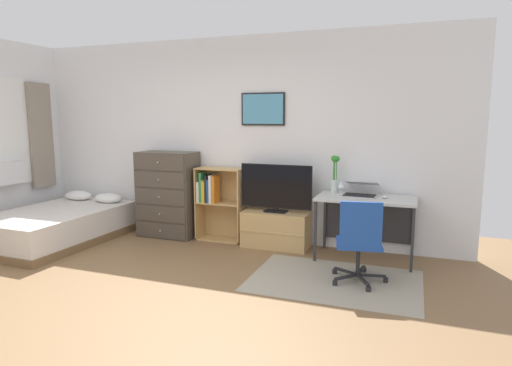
{
  "coord_description": "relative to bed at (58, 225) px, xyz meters",
  "views": [
    {
      "loc": [
        2.33,
        -2.98,
        1.65
      ],
      "look_at": [
        0.67,
        1.5,
        0.92
      ],
      "focal_mm": 30.38,
      "sensor_mm": 36.0,
      "label": 1
    }
  ],
  "objects": [
    {
      "name": "ground_plane",
      "position": [
        2.15,
        -1.41,
        -0.22
      ],
      "size": [
        7.2,
        7.2,
        0.0
      ],
      "primitive_type": "plane",
      "color": "brown"
    },
    {
      "name": "bookshelf",
      "position": [
        1.98,
        0.81,
        0.35
      ],
      "size": [
        0.64,
        0.3,
        0.98
      ],
      "color": "tan",
      "rests_on": "ground_plane"
    },
    {
      "name": "television",
      "position": [
        2.84,
        0.73,
        0.55
      ],
      "size": [
        0.93,
        0.16,
        0.61
      ],
      "color": "black",
      "rests_on": "tv_stand"
    },
    {
      "name": "bamboo_vase",
      "position": [
        3.56,
        0.82,
        0.77
      ],
      "size": [
        0.1,
        0.1,
        0.46
      ],
      "color": "silver",
      "rests_on": "desk"
    },
    {
      "name": "area_rug",
      "position": [
        3.76,
        -0.16,
        -0.21
      ],
      "size": [
        1.7,
        1.2,
        0.01
      ],
      "primitive_type": "cube",
      "color": "#9E937F",
      "rests_on": "ground_plane"
    },
    {
      "name": "tv_stand",
      "position": [
        2.84,
        0.76,
        0.01
      ],
      "size": [
        0.85,
        0.41,
        0.46
      ],
      "color": "tan",
      "rests_on": "ground_plane"
    },
    {
      "name": "bed",
      "position": [
        0.0,
        0.0,
        0.0
      ],
      "size": [
        1.31,
        1.95,
        0.55
      ],
      "rotation": [
        0.0,
        0.0,
        -0.02
      ],
      "color": "brown",
      "rests_on": "ground_plane"
    },
    {
      "name": "computer_mouse",
      "position": [
        4.17,
        0.65,
        0.54
      ],
      "size": [
        0.06,
        0.1,
        0.03
      ],
      "primitive_type": "ellipsoid",
      "color": "silver",
      "rests_on": "desk"
    },
    {
      "name": "wine_glass",
      "position": [
        3.68,
        0.59,
        0.66
      ],
      "size": [
        0.07,
        0.07,
        0.18
      ],
      "color": "silver",
      "rests_on": "desk"
    },
    {
      "name": "office_chair",
      "position": [
        4.0,
        -0.17,
        0.24
      ],
      "size": [
        0.58,
        0.57,
        0.86
      ],
      "rotation": [
        0.0,
        0.0,
        0.19
      ],
      "color": "#232326",
      "rests_on": "ground_plane"
    },
    {
      "name": "desk",
      "position": [
        3.96,
        0.73,
        0.39
      ],
      "size": [
        1.11,
        0.62,
        0.74
      ],
      "color": "silver",
      "rests_on": "ground_plane"
    },
    {
      "name": "wall_back_with_posters",
      "position": [
        2.15,
        1.02,
        1.13
      ],
      "size": [
        6.12,
        0.09,
        2.7
      ],
      "color": "white",
      "rests_on": "ground_plane"
    },
    {
      "name": "dresser",
      "position": [
        1.27,
        0.74,
        0.37
      ],
      "size": [
        0.81,
        0.46,
        1.18
      ],
      "color": "#4C4238",
      "rests_on": "ground_plane"
    },
    {
      "name": "laptop",
      "position": [
        3.89,
        0.76,
        0.59
      ],
      "size": [
        0.41,
        0.43,
        0.17
      ],
      "rotation": [
        0.0,
        0.0,
        -0.05
      ],
      "color": "#B7B7BC",
      "rests_on": "desk"
    }
  ]
}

